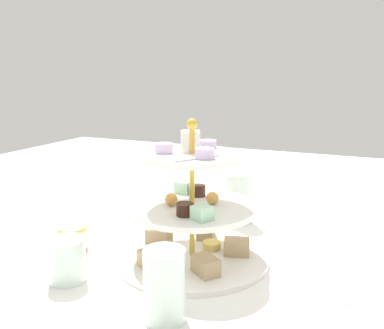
{
  "coord_description": "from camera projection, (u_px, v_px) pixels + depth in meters",
  "views": [
    {
      "loc": [
        -0.68,
        -0.29,
        0.35
      ],
      "look_at": [
        0.0,
        0.0,
        0.18
      ],
      "focal_mm": 38.6,
      "sensor_mm": 36.0,
      "label": 1
    }
  ],
  "objects": [
    {
      "name": "tiered_serving_stand",
      "position": [
        192.0,
        219.0,
        0.78
      ],
      "size": [
        0.29,
        0.29,
        0.27
      ],
      "color": "white",
      "rests_on": "ground_plane"
    },
    {
      "name": "teacup_with_saucer",
      "position": [
        73.0,
        239.0,
        0.83
      ],
      "size": [
        0.09,
        0.09,
        0.05
      ],
      "color": "white",
      "rests_on": "ground_plane"
    },
    {
      "name": "water_glass_tall_right",
      "position": [
        237.0,
        198.0,
        0.98
      ],
      "size": [
        0.07,
        0.07,
        0.12
      ],
      "primitive_type": "cylinder",
      "color": "silver",
      "rests_on": "ground_plane"
    },
    {
      "name": "water_glass_mid_back",
      "position": [
        165.0,
        285.0,
        0.58
      ],
      "size": [
        0.06,
        0.06,
        0.11
      ],
      "primitive_type": "cylinder",
      "color": "silver",
      "rests_on": "ground_plane"
    },
    {
      "name": "ground_plane",
      "position": [
        192.0,
        258.0,
        0.79
      ],
      "size": [
        2.4,
        2.4,
        0.0
      ],
      "primitive_type": "plane",
      "color": "white"
    },
    {
      "name": "butter_knife_right",
      "position": [
        127.0,
        217.0,
        1.02
      ],
      "size": [
        0.16,
        0.07,
        0.0
      ],
      "primitive_type": "cube",
      "rotation": [
        0.0,
        0.0,
        9.07
      ],
      "color": "silver",
      "rests_on": "ground_plane"
    },
    {
      "name": "water_glass_short_left",
      "position": [
        67.0,
        260.0,
        0.7
      ],
      "size": [
        0.06,
        0.06,
        0.07
      ],
      "primitive_type": "cylinder",
      "color": "silver",
      "rests_on": "ground_plane"
    },
    {
      "name": "butter_knife_left",
      "position": [
        347.0,
        280.0,
        0.71
      ],
      "size": [
        0.17,
        0.02,
        0.0
      ],
      "primitive_type": "cube",
      "rotation": [
        0.0,
        0.0,
        6.34
      ],
      "color": "silver",
      "rests_on": "ground_plane"
    }
  ]
}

